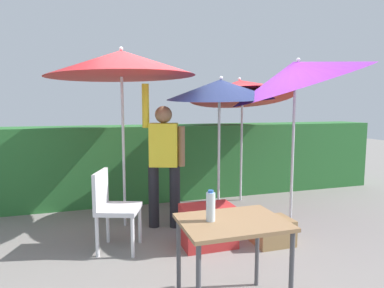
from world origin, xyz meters
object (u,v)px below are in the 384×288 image
Objects in this scene: umbrella_orange at (220,89)px; folding_table at (232,231)px; bottle_water at (211,206)px; person_vendor at (164,157)px; crate_cardboard at (272,231)px; umbrella_rainbow at (241,89)px; cooler_box at (208,226)px; chair_plastic at (112,205)px; umbrella_yellow at (121,64)px; umbrella_navy at (297,74)px.

umbrella_orange reaches higher than folding_table.
person_vendor is at bearing 88.58° from bottle_water.
folding_table is (-0.96, -1.00, 0.49)m from crate_cardboard.
umbrella_rainbow reaches higher than bottle_water.
person_vendor reaches higher than bottle_water.
cooler_box is 1.37× the size of crate_cardboard.
crate_cardboard is at bearing -12.69° from chair_plastic.
person_vendor is 3.14× the size of cooler_box.
chair_plastic is 1.11m from cooler_box.
bottle_water is at bearing -113.78° from umbrella_orange.
crate_cardboard is at bearing -72.65° from umbrella_orange.
cooler_box is at bearing 78.85° from folding_table.
umbrella_yellow is 1.25× the size of person_vendor.
bottle_water is (-0.40, -1.15, 0.61)m from cooler_box.
umbrella_yellow is 3.91× the size of cooler_box.
folding_table is (-0.23, -1.19, 0.41)m from cooler_box.
umbrella_orange is 2.29× the size of chair_plastic.
folding_table is (0.12, -1.91, -0.30)m from person_vendor.
umbrella_navy is 2.03m from crate_cardboard.
crate_cardboard is 1.83× the size of bottle_water.
folding_table is at bearing -116.37° from umbrella_rainbow.
folding_table reaches higher than cooler_box.
chair_plastic is at bearing -177.02° from umbrella_navy.
umbrella_navy is 3.16× the size of folding_table.
umbrella_navy reaches higher than umbrella_orange.
umbrella_yellow is at bearing 165.17° from umbrella_navy.
umbrella_navy is (0.90, -0.41, 0.19)m from umbrella_orange.
crate_cardboard is (1.78, -0.40, -0.36)m from chair_plastic.
umbrella_rainbow is 1.95m from person_vendor.
umbrella_rainbow is 0.87× the size of umbrella_navy.
person_vendor reaches higher than crate_cardboard.
person_vendor is 1.94m from folding_table.
person_vendor is (-0.79, -0.02, -0.89)m from umbrella_orange.
umbrella_navy is 2.26m from cooler_box.
bottle_water is at bearing -77.70° from umbrella_yellow.
umbrella_rainbow reaches higher than person_vendor.
cooler_box is (-0.44, -0.75, -1.59)m from umbrella_orange.
umbrella_yellow is at bearing 158.92° from person_vendor.
bottle_water is at bearing 166.60° from folding_table.
umbrella_yellow is at bearing 132.75° from cooler_box.
chair_plastic reaches higher than folding_table.
umbrella_rainbow is 2.10m from umbrella_yellow.
umbrella_yellow reaches higher than umbrella_orange.
umbrella_rainbow is 2.91m from chair_plastic.
umbrella_yellow is 2.93× the size of folding_table.
umbrella_orange is at bearing 70.89° from folding_table.
umbrella_yellow reaches higher than folding_table.
person_vendor is at bearing 167.09° from umbrella_navy.
umbrella_yellow is at bearing 102.30° from bottle_water.
umbrella_navy reaches higher than cooler_box.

